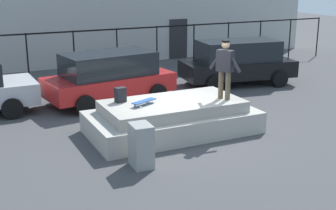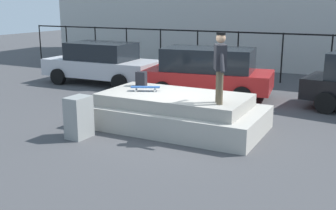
{
  "view_description": "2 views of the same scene",
  "coord_description": "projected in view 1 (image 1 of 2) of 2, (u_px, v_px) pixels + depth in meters",
  "views": [
    {
      "loc": [
        -5.52,
        -10.74,
        4.28
      ],
      "look_at": [
        0.1,
        0.95,
        0.52
      ],
      "focal_mm": 49.28,
      "sensor_mm": 36.0,
      "label": 1
    },
    {
      "loc": [
        4.41,
        -9.21,
        3.17
      ],
      "look_at": [
        -0.72,
        0.8,
        0.38
      ],
      "focal_mm": 44.18,
      "sensor_mm": 36.0,
      "label": 2
    }
  ],
  "objects": [
    {
      "name": "ground_plane",
      "position": [
        180.0,
        132.0,
        12.78
      ],
      "size": [
        60.0,
        60.0,
        0.0
      ],
      "primitive_type": "plane",
      "color": "#424244"
    },
    {
      "name": "concrete_ledge",
      "position": [
        172.0,
        118.0,
        12.68
      ],
      "size": [
        4.57,
        2.39,
        0.89
      ],
      "color": "#ADA89E",
      "rests_on": "ground_plane"
    },
    {
      "name": "skateboarder",
      "position": [
        225.0,
        66.0,
        12.48
      ],
      "size": [
        0.54,
        0.91,
        1.63
      ],
      "color": "brown",
      "rests_on": "concrete_ledge"
    },
    {
      "name": "skateboard",
      "position": [
        144.0,
        101.0,
        12.14
      ],
      "size": [
        0.78,
        0.5,
        0.12
      ],
      "color": "#264C8C",
      "rests_on": "concrete_ledge"
    },
    {
      "name": "backpack",
      "position": [
        120.0,
        95.0,
        12.41
      ],
      "size": [
        0.31,
        0.24,
        0.4
      ],
      "primitive_type": "cube",
      "rotation": [
        0.0,
        0.0,
        3.29
      ],
      "color": "black",
      "rests_on": "concrete_ledge"
    },
    {
      "name": "car_red_hatchback_mid",
      "position": [
        109.0,
        76.0,
        15.53
      ],
      "size": [
        4.49,
        2.58,
        1.69
      ],
      "color": "#B21E1E",
      "rests_on": "ground_plane"
    },
    {
      "name": "car_black_hatchback_far",
      "position": [
        238.0,
        61.0,
        17.98
      ],
      "size": [
        4.57,
        2.49,
        1.74
      ],
      "color": "black",
      "rests_on": "ground_plane"
    },
    {
      "name": "utility_box",
      "position": [
        141.0,
        146.0,
        10.4
      ],
      "size": [
        0.47,
        0.62,
        1.01
      ],
      "primitive_type": "cube",
      "rotation": [
        0.0,
        0.0,
        -0.05
      ],
      "color": "gray",
      "rests_on": "ground_plane"
    },
    {
      "name": "fence_row",
      "position": [
        96.0,
        45.0,
        19.01
      ],
      "size": [
        24.06,
        0.06,
        2.02
      ],
      "color": "black",
      "rests_on": "ground_plane"
    }
  ]
}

